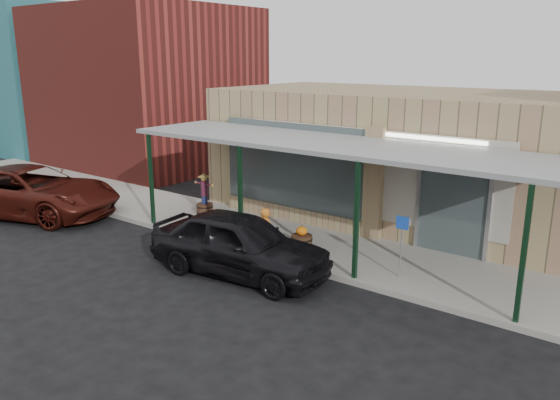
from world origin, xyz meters
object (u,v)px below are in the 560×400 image
Objects in this scene: barrel_pumpkin at (302,240)px; car_maroon at (31,191)px; handicap_sign at (402,238)px; barrel_scarecrow at (205,200)px; parked_sedan at (239,244)px.

car_maroon is (-9.50, -2.48, 0.45)m from barrel_pumpkin.
barrel_pumpkin is 3.10m from handicap_sign.
barrel_pumpkin is 9.82m from car_maroon.
barrel_scarecrow is 7.64m from handicap_sign.
parked_sedan is 9.10m from car_maroon.
barrel_pumpkin is 2.19m from parked_sedan.
handicap_sign reaches higher than parked_sedan.
parked_sedan is at bearing -27.83° from barrel_scarecrow.
car_maroon is (-9.09, -0.36, 0.04)m from parked_sedan.
barrel_pumpkin is at bearing 176.48° from handicap_sign.
barrel_scarecrow reaches higher than barrel_pumpkin.
barrel_scarecrow is 0.92× the size of handicap_sign.
handicap_sign is 0.25× the size of car_maroon.
barrel_scarecrow is 0.23× the size of car_maroon.
car_maroon reaches higher than parked_sedan.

